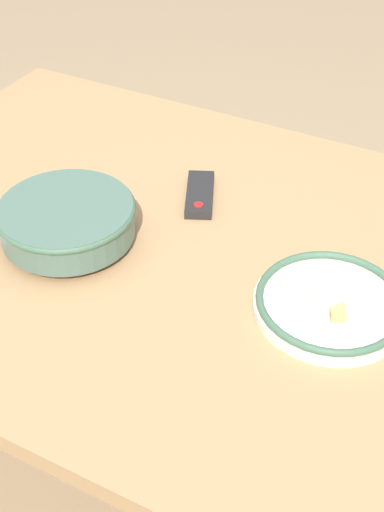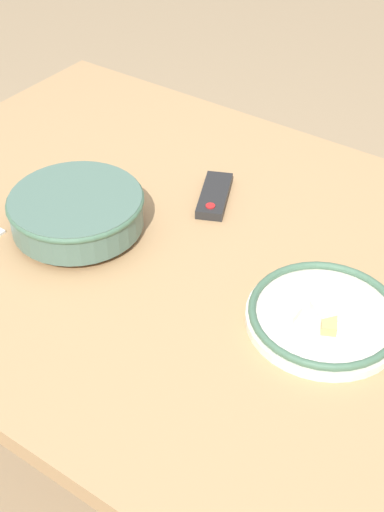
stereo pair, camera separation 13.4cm
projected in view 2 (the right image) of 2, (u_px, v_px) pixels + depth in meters
ground_plane at (186, 456)px, 1.90m from camera, size 8.00×8.00×0.00m
dining_table at (185, 269)px, 1.48m from camera, size 1.51×1.07×0.72m
noodle_bowl at (77, 211)px, 1.44m from camera, size 0.28×0.28×0.08m
food_plate at (324, 316)px, 1.25m from camera, size 0.28×0.28×0.04m
tv_remote at (215, 196)px, 1.55m from camera, size 0.12×0.17×0.02m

